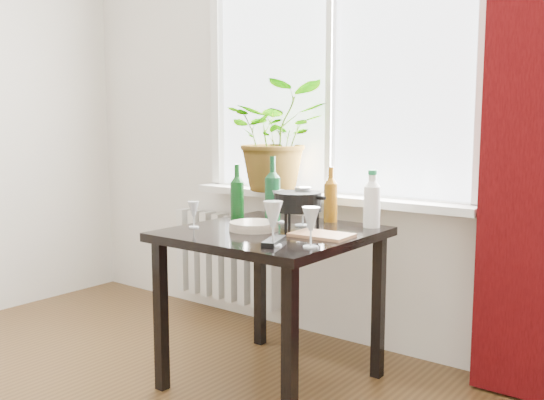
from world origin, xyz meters
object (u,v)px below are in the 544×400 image
Objects in this scene: wineglass_front_right at (273,223)px; tv_remote at (274,241)px; plate_stack at (254,226)px; wineglass_far_right at (311,227)px; radiator at (226,257)px; wineglass_back_center at (303,206)px; fondue_pot at (298,210)px; wine_bottle_left at (237,192)px; wine_bottle_right at (273,189)px; wineglass_front_left at (194,214)px; bottle_amber at (331,194)px; wineglass_back_left at (278,206)px; cleaning_bottle at (372,199)px; cutting_board at (322,235)px; potted_plant at (277,136)px; table at (272,249)px.

wineglass_front_right reaches higher than tv_remote.
wineglass_far_right is at bearing -21.06° from plate_stack.
wineglass_back_center is at bearing -26.98° from radiator.
plate_stack is 0.91× the size of fondue_pot.
wine_bottle_left is at bearing 124.81° from tv_remote.
wineglass_far_right is 0.46m from plate_stack.
wine_bottle_right is at bearing -32.15° from radiator.
radiator is 6.32× the size of wineglass_front_left.
wineglass_back_center reaches higher than tv_remote.
tv_remote is at bearing -34.63° from wine_bottle_left.
wine_bottle_left is 0.18m from wine_bottle_right.
bottle_amber is at bearing -16.12° from radiator.
wineglass_back_left is at bearing 4.45° from wine_bottle_right.
wineglass_back_center is at bearing -101.90° from bottle_amber.
wineglass_front_left is 0.50× the size of fondue_pot.
fondue_pot is at bearing -25.27° from wineglass_back_left.
wineglass_front_left is at bearing -141.95° from cleaning_bottle.
wineglass_far_right is 1.01× the size of wineglass_back_left.
wine_bottle_left is at bearing -43.93° from radiator.
cutting_board is at bearing -63.40° from bottle_amber.
plate_stack is (-0.43, 0.16, -0.06)m from wineglass_far_right.
cutting_board is (1.12, -0.63, 0.37)m from radiator.
wine_bottle_right is 1.77× the size of wineglass_front_right.
potted_plant is 0.72m from fondue_pot.
wineglass_back_center is at bearing 92.12° from fondue_pot.
wineglass_far_right is 0.86× the size of wineglass_back_center.
fondue_pot is at bearing -29.85° from radiator.
wineglass_far_right is 1.32× the size of wineglass_front_left.
tv_remote is (0.49, -0.34, -0.13)m from wine_bottle_left.
wineglass_front_left is at bearing -97.50° from wine_bottle_left.
wineglass_back_center is 0.29m from cutting_board.
tv_remote is 0.72× the size of cutting_board.
wineglass_far_right is at bearing -67.79° from cutting_board.
fondue_pot is at bearing -21.22° from wine_bottle_right.
wine_bottle_left is 1.55× the size of tv_remote.
tv_remote is at bearing 122.56° from wineglass_front_right.
cleaning_bottle is (0.47, 0.16, -0.03)m from wine_bottle_right.
wineglass_front_right is at bearing -82.54° from fondue_pot.
wine_bottle_right is 0.09m from wineglass_back_left.
plate_stack reaches higher than cutting_board.
plate_stack is (0.23, -0.15, -0.13)m from wine_bottle_left.
tv_remote reaches higher than radiator.
wineglass_front_right is 1.01× the size of tv_remote.
wine_bottle_left is at bearing 162.27° from table.
bottle_amber is 0.69m from wineglass_front_left.
potted_plant reaches higher than tv_remote.
fondue_pot reaches higher than cutting_board.
cutting_board is at bearing -25.95° from wineglass_back_left.
table is 0.41m from wineglass_front_left.
wineglass_back_center is 0.16m from wineglass_back_left.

